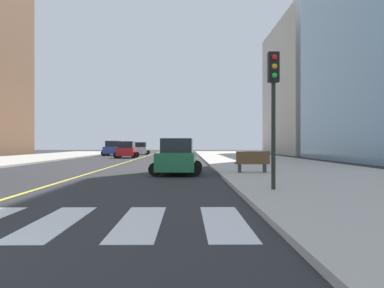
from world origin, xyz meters
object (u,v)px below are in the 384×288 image
object	(u,v)px
car_green_nearest	(177,157)
car_silver_fifth	(184,150)
car_white_sixth	(141,149)
park_bench	(252,162)
traffic_light_near_corner	(273,93)
car_blue_second	(113,149)
car_red_fourth	(127,150)

from	to	relation	value
car_green_nearest	car_silver_fifth	distance (m)	28.02
car_white_sixth	park_bench	size ratio (longest dim) A/B	2.39
traffic_light_near_corner	car_silver_fifth	bearing A→B (deg)	-84.96
car_green_nearest	car_blue_second	distance (m)	37.53
car_green_nearest	traffic_light_near_corner	xyz separation A→B (m)	(3.42, -8.92, 2.45)
car_green_nearest	car_white_sixth	distance (m)	42.18
car_blue_second	car_silver_fifth	xyz separation A→B (m)	(10.06, -8.17, -0.02)
park_bench	car_red_fourth	bearing A→B (deg)	18.02
traffic_light_near_corner	car_blue_second	bearing A→B (deg)	-73.55
car_blue_second	car_green_nearest	bearing A→B (deg)	-73.25
car_green_nearest	park_bench	size ratio (longest dim) A/B	2.45
car_green_nearest	car_silver_fifth	world-z (taller)	car_silver_fifth
car_green_nearest	car_white_sixth	world-z (taller)	car_green_nearest
car_blue_second	car_white_sixth	size ratio (longest dim) A/B	1.08
car_blue_second	park_bench	size ratio (longest dim) A/B	2.59
car_silver_fifth	traffic_light_near_corner	world-z (taller)	traffic_light_near_corner
car_white_sixth	park_bench	xyz separation A→B (m)	(10.61, -42.42, -0.21)
car_green_nearest	park_bench	bearing A→B (deg)	172.07
car_red_fourth	car_green_nearest	bearing A→B (deg)	-77.03
car_green_nearest	car_silver_fifth	xyz separation A→B (m)	(0.16, 28.02, 0.04)
park_bench	car_blue_second	bearing A→B (deg)	17.37
car_green_nearest	traffic_light_near_corner	bearing A→B (deg)	113.71
car_green_nearest	car_red_fourth	bearing A→B (deg)	-73.30
car_green_nearest	park_bench	distance (m)	4.10
car_silver_fifth	car_red_fourth	bearing A→B (deg)	12.84
car_white_sixth	park_bench	world-z (taller)	car_white_sixth
car_silver_fifth	traffic_light_near_corner	size ratio (longest dim) A/B	1.01
car_red_fourth	car_silver_fifth	world-z (taller)	car_silver_fifth
car_blue_second	car_silver_fifth	world-z (taller)	car_blue_second
car_silver_fifth	park_bench	size ratio (longest dim) A/B	2.52
car_silver_fifth	car_white_sixth	world-z (taller)	car_silver_fifth
traffic_light_near_corner	park_bench	xyz separation A→B (m)	(0.60, 8.16, -2.68)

